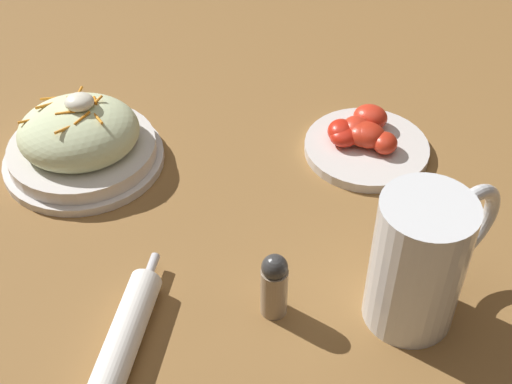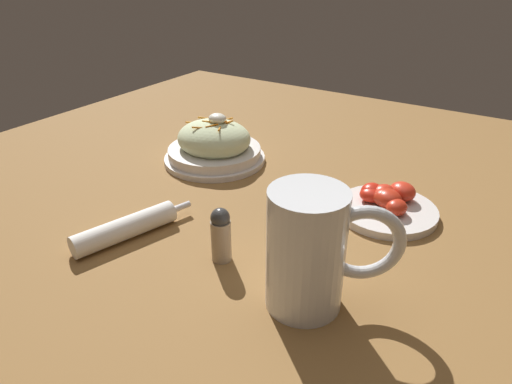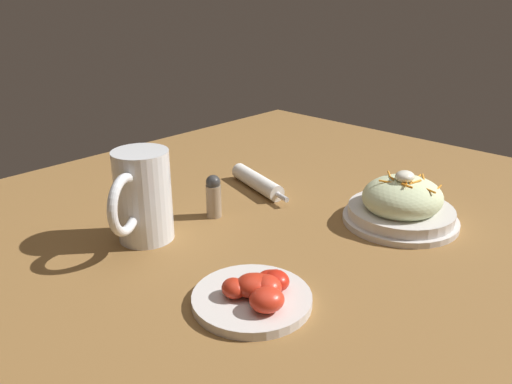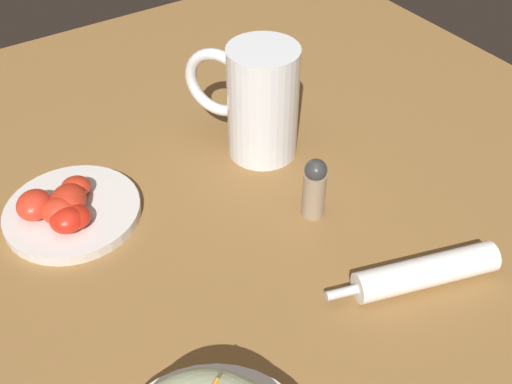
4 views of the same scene
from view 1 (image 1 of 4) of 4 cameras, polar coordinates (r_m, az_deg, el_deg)
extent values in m
plane|color=olive|center=(0.92, -4.19, 0.04)|extent=(1.43, 1.43, 0.00)
cylinder|color=silver|center=(0.99, -13.64, 2.60)|extent=(0.21, 0.21, 0.01)
cylinder|color=silver|center=(0.98, -13.79, 3.31)|extent=(0.20, 0.20, 0.02)
ellipsoid|color=beige|center=(0.96, -14.09, 4.72)|extent=(0.16, 0.14, 0.07)
cylinder|color=orange|center=(0.99, -16.25, 7.25)|extent=(0.03, 0.01, 0.00)
cylinder|color=orange|center=(0.92, -12.63, 5.83)|extent=(0.02, 0.03, 0.01)
cylinder|color=orange|center=(0.94, -13.27, 6.87)|extent=(0.01, 0.02, 0.00)
cylinder|color=orange|center=(0.95, -12.83, 7.21)|extent=(0.01, 0.02, 0.01)
cylinder|color=orange|center=(0.94, -12.78, 7.07)|extent=(0.02, 0.02, 0.01)
cylinder|color=orange|center=(0.95, -14.21, 7.29)|extent=(0.03, 0.01, 0.01)
cylinder|color=orange|center=(0.92, -13.83, 5.80)|extent=(0.02, 0.02, 0.01)
cylinder|color=orange|center=(0.93, -15.04, 6.21)|extent=(0.03, 0.00, 0.01)
cylinder|color=orange|center=(0.91, -15.20, 4.89)|extent=(0.02, 0.02, 0.01)
cylinder|color=orange|center=(0.95, -14.11, 7.04)|extent=(0.01, 0.02, 0.00)
cylinder|color=orange|center=(0.95, -18.06, 5.45)|extent=(0.02, 0.01, 0.00)
cylinder|color=orange|center=(0.98, -14.06, 7.80)|extent=(0.01, 0.03, 0.00)
cylinder|color=orange|center=(0.96, -16.65, 6.67)|extent=(0.02, 0.02, 0.01)
ellipsoid|color=white|center=(0.93, -14.04, 7.04)|extent=(0.04, 0.03, 0.02)
cylinder|color=white|center=(0.74, 12.87, -5.62)|extent=(0.10, 0.10, 0.16)
cylinder|color=gold|center=(0.77, 12.40, -7.67)|extent=(0.09, 0.09, 0.08)
cylinder|color=white|center=(0.74, 12.92, -5.40)|extent=(0.09, 0.09, 0.01)
torus|color=white|center=(0.77, 16.43, -2.66)|extent=(0.10, 0.07, 0.10)
cylinder|color=white|center=(0.75, -10.65, -11.73)|extent=(0.08, 0.17, 0.04)
cylinder|color=silver|center=(0.81, -8.43, -6.02)|extent=(0.02, 0.04, 0.01)
cylinder|color=silver|center=(0.99, 8.88, 3.50)|extent=(0.17, 0.17, 0.01)
ellipsoid|color=red|center=(0.98, 6.87, 4.89)|extent=(0.05, 0.05, 0.03)
ellipsoid|color=red|center=(0.97, 8.78, 4.62)|extent=(0.06, 0.05, 0.03)
ellipsoid|color=red|center=(0.97, 10.33, 3.91)|extent=(0.04, 0.05, 0.03)
ellipsoid|color=red|center=(1.01, 9.19, 5.98)|extent=(0.06, 0.06, 0.03)
ellipsoid|color=red|center=(0.97, 7.18, 4.55)|extent=(0.06, 0.06, 0.03)
ellipsoid|color=red|center=(0.98, 8.05, 5.09)|extent=(0.05, 0.06, 0.03)
ellipsoid|color=red|center=(0.97, 9.01, 4.56)|extent=(0.06, 0.06, 0.03)
cylinder|color=gray|center=(0.76, 1.46, -7.99)|extent=(0.03, 0.03, 0.06)
sphere|color=#333333|center=(0.73, 1.51, -6.07)|extent=(0.03, 0.03, 0.03)
camera|label=2|loc=(0.47, 62.62, -12.57)|focal=32.20mm
camera|label=3|loc=(1.36, 27.55, 30.11)|focal=35.81mm
camera|label=4|loc=(0.92, -34.76, 31.46)|focal=42.76mm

